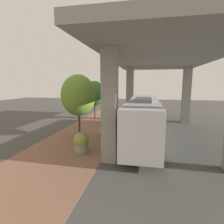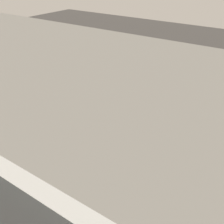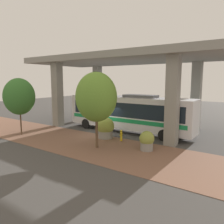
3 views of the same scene
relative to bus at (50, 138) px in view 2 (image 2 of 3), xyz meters
The scene contains 8 objects.
ground_plane 3.45m from the bus, 149.40° to the left, with size 80.00×80.00×0.00m, color #474442.
sidewalk_strip 5.95m from the bus, 165.20° to the left, with size 6.00×40.00×0.02m.
overpass 5.07m from the bus, 42.21° to the left, with size 9.40×20.83×7.50m.
bus is the anchor object (origin of this frame).
fire_hydrant 3.73m from the bus, 159.28° to the right, with size 0.39×0.19×0.96m.
planter_front 5.94m from the bus, 136.30° to the right, with size 1.07×1.07×1.43m.
planter_middle 3.37m from the bus, behind, with size 1.52×1.52×1.84m.
street_tree_near 5.99m from the bus, behind, with size 3.04×3.04×5.63m.
Camera 2 is at (10.88, 8.76, 10.71)m, focal length 45.00 mm.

